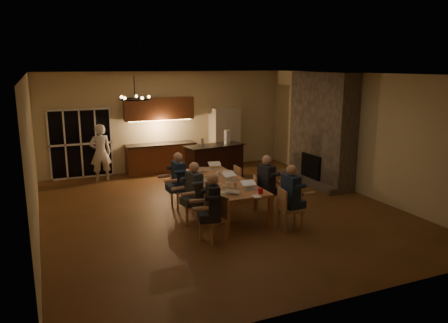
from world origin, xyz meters
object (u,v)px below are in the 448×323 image
laptop_c (210,176)px  mug_front (228,184)px  can_silver (235,186)px  plate_near (248,185)px  bar_blender (227,137)px  laptop_b (250,185)px  bar_bottle (202,143)px  chair_left_near (213,219)px  chair_right_mid (263,195)px  redcup_near (261,191)px  chair_left_mid (195,204)px  laptop_d (231,176)px  person_left_near (213,208)px  can_cola (196,167)px  plate_left (226,193)px  dining_table (223,196)px  person_right_mid (266,185)px  mug_back (199,172)px  person_left_mid (194,193)px  plate_far (228,172)px  chair_right_near (291,209)px  person_left_far (179,181)px  laptop_a (232,188)px  refrigerator (224,138)px  standing_person (101,153)px  mug_mid (218,174)px  chandelier (135,99)px  chair_left_far (181,190)px  laptop_f (215,165)px  redcup_mid (198,175)px  laptop_e (200,167)px  bar_island (215,163)px

laptop_c → mug_front: size_ratio=3.20×
can_silver → plate_near: (0.35, 0.10, -0.05)m
bar_blender → laptop_b: bearing=-118.4°
bar_bottle → can_silver: bearing=-97.9°
chair_left_near → mug_front: size_ratio=8.90×
chair_right_mid → laptop_b: 0.82m
redcup_near → bar_blender: (1.00, 4.07, 0.47)m
chair_left_mid → laptop_d: size_ratio=2.78×
person_left_near → can_cola: (0.70, 2.95, 0.12)m
can_cola → plate_left: (-0.15, -2.32, -0.05)m
dining_table → person_right_mid: person_right_mid is taller
mug_back → plate_near: mug_back is taller
chair_left_near → laptop_d: size_ratio=2.78×
person_left_mid → plate_far: 1.83m
chair_right_near → person_right_mid: 1.14m
person_left_near → person_left_far: (-0.00, 2.22, 0.00)m
person_right_mid → laptop_a: bearing=104.9°
laptop_d → plate_left: laptop_d is taller
refrigerator → standing_person: 4.13m
laptop_a → chair_right_near: bearing=-172.4°
mug_mid → mug_back: 0.49m
person_left_mid → laptop_a: person_left_mid is taller
chandelier → chair_left_far: bearing=44.2°
person_left_far → laptop_d: size_ratio=4.31×
laptop_c → laptop_f: bearing=-101.2°
person_right_mid → redcup_near: 0.95m
standing_person → bar_bottle: standing_person is taller
plate_near → plate_left: (-0.67, -0.35, 0.00)m
mug_mid → redcup_mid: (-0.53, -0.02, 0.01)m
person_left_far → redcup_near: (1.22, -1.88, 0.12)m
can_silver → person_right_mid: bearing=13.6°
chair_left_mid → redcup_mid: chair_left_mid is taller
standing_person → laptop_e: 3.56m
person_left_far → chair_right_mid: bearing=54.6°
laptop_e → plate_near: bearing=130.1°
person_right_mid → chair_left_mid: bearing=81.6°
standing_person → bar_bottle: bearing=149.7°
bar_island → chair_left_mid: bar_island is taller
chair_left_mid → plate_left: size_ratio=3.61×
person_right_mid → person_left_far: bearing=49.0°
person_left_near → bar_island: bearing=169.4°
plate_near → plate_far: (0.12, 1.36, 0.00)m
can_silver → laptop_a: bearing=-126.5°
dining_table → standing_person: standing_person is taller
chair_right_near → laptop_f: laptop_f is taller
refrigerator → bar_bottle: 2.22m
person_right_mid → person_left_far: size_ratio=1.00×
person_left_far → can_silver: person_left_far is taller
person_right_mid → bar_bottle: (-0.43, 3.09, 0.51)m
chair_right_mid → laptop_b: (-0.56, -0.43, 0.42)m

